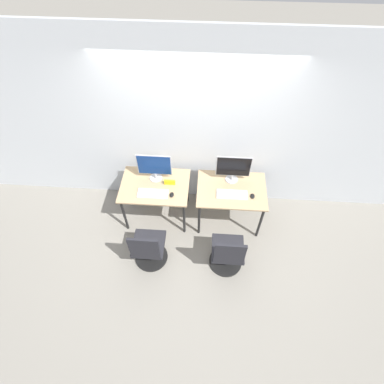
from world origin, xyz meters
TOP-DOWN VIEW (x-y plane):
  - ground_plane at (0.00, 0.00)m, footprint 20.00×20.00m
  - wall_back at (0.00, 0.84)m, footprint 12.00×0.05m
  - desk_left at (-0.56, 0.36)m, footprint 1.00×0.71m
  - monitor_left at (-0.56, 0.50)m, footprint 0.50×0.19m
  - keyboard_left at (-0.56, 0.19)m, footprint 0.44×0.17m
  - mouse_left at (-0.29, 0.18)m, footprint 0.06×0.09m
  - office_chair_left at (-0.57, -0.48)m, footprint 0.48×0.48m
  - desk_right at (0.56, 0.36)m, footprint 1.00×0.71m
  - monitor_right at (0.56, 0.54)m, footprint 0.50×0.19m
  - keyboard_right at (0.56, 0.25)m, footprint 0.44×0.17m
  - mouse_right at (0.86, 0.23)m, footprint 0.06×0.09m
  - office_chair_right at (0.53, -0.49)m, footprint 0.48×0.48m
  - placard_left at (-0.34, 0.39)m, footprint 0.16×0.03m

SIDE VIEW (x-z plane):
  - ground_plane at x=0.00m, z-range 0.00..0.00m
  - office_chair_left at x=-0.57m, z-range -0.09..0.77m
  - office_chair_right at x=0.53m, z-range -0.09..0.77m
  - desk_left at x=-0.56m, z-range 0.28..1.01m
  - desk_right at x=0.56m, z-range 0.28..1.01m
  - keyboard_left at x=-0.56m, z-range 0.73..0.75m
  - keyboard_right at x=0.56m, z-range 0.73..0.75m
  - mouse_left at x=-0.29m, z-range 0.73..0.77m
  - mouse_right at x=0.86m, z-range 0.73..0.77m
  - placard_left at x=-0.34m, z-range 0.73..0.81m
  - monitor_left at x=-0.56m, z-range 0.75..1.21m
  - monitor_right at x=0.56m, z-range 0.75..1.21m
  - wall_back at x=0.00m, z-range 0.00..2.80m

